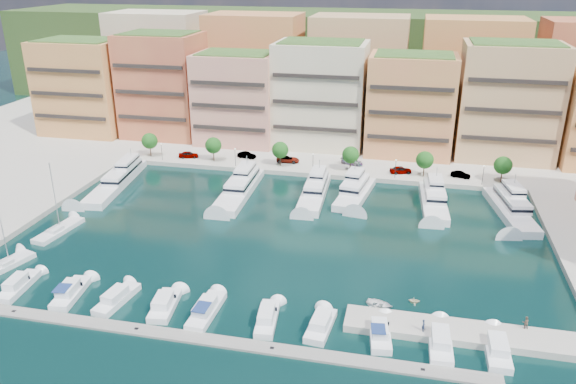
% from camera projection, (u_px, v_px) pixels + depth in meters
% --- Properties ---
extents(ground, '(400.00, 400.00, 0.00)m').
position_uv_depth(ground, '(281.00, 237.00, 96.97)').
color(ground, black).
rests_on(ground, ground).
extents(north_quay, '(220.00, 64.00, 2.00)m').
position_uv_depth(north_quay, '(333.00, 137.00, 153.02)').
color(north_quay, '#9E998E').
rests_on(north_quay, ground).
extents(hillside, '(240.00, 40.00, 58.00)m').
position_uv_depth(hillside, '(353.00, 99.00, 196.41)').
color(hillside, '#203817').
rests_on(hillside, ground).
extents(south_pontoon, '(72.00, 2.20, 0.35)m').
position_uv_depth(south_pontoon, '(203.00, 340.00, 70.46)').
color(south_pontoon, gray).
rests_on(south_pontoon, ground).
extents(finger_pier, '(32.00, 5.00, 2.00)m').
position_uv_depth(finger_pier, '(471.00, 337.00, 71.03)').
color(finger_pier, '#9E998E').
rests_on(finger_pier, ground).
extents(apartment_0, '(22.00, 16.50, 24.80)m').
position_uv_depth(apartment_0, '(84.00, 87.00, 150.47)').
color(apartment_0, '#D38A4D').
rests_on(apartment_0, north_quay).
extents(apartment_1, '(20.00, 16.50, 26.80)m').
position_uv_depth(apartment_1, '(163.00, 85.00, 147.46)').
color(apartment_1, '#CC7644').
rests_on(apartment_1, north_quay).
extents(apartment_2, '(20.00, 15.50, 22.80)m').
position_uv_depth(apartment_2, '(238.00, 98.00, 142.17)').
color(apartment_2, tan).
rests_on(apartment_2, north_quay).
extents(apartment_3, '(22.00, 16.50, 25.80)m').
position_uv_depth(apartment_3, '(321.00, 94.00, 139.17)').
color(apartment_3, beige).
rests_on(apartment_3, north_quay).
extents(apartment_4, '(20.00, 15.50, 23.80)m').
position_uv_depth(apartment_4, '(410.00, 105.00, 133.30)').
color(apartment_4, '#DF7A53').
rests_on(apartment_4, north_quay).
extents(apartment_5, '(22.00, 16.50, 26.80)m').
position_uv_depth(apartment_5, '(508.00, 101.00, 130.10)').
color(apartment_5, tan).
rests_on(apartment_5, north_quay).
extents(backblock_0, '(26.00, 18.00, 30.00)m').
position_uv_depth(backblock_0, '(159.00, 64.00, 168.95)').
color(backblock_0, beige).
rests_on(backblock_0, north_quay).
extents(backblock_1, '(26.00, 18.00, 30.00)m').
position_uv_depth(backblock_1, '(255.00, 67.00, 162.89)').
color(backblock_1, '#DF7A53').
rests_on(backblock_1, north_quay).
extents(backblock_2, '(26.00, 18.00, 30.00)m').
position_uv_depth(backblock_2, '(358.00, 71.00, 156.83)').
color(backblock_2, tan).
rests_on(backblock_2, north_quay).
extents(backblock_3, '(26.00, 18.00, 30.00)m').
position_uv_depth(backblock_3, '(470.00, 76.00, 150.77)').
color(backblock_3, '#D38A4D').
rests_on(backblock_3, north_quay).
extents(tree_0, '(3.80, 3.80, 5.65)m').
position_uv_depth(tree_0, '(150.00, 141.00, 133.55)').
color(tree_0, '#473323').
rests_on(tree_0, north_quay).
extents(tree_1, '(3.80, 3.80, 5.65)m').
position_uv_depth(tree_1, '(213.00, 145.00, 130.31)').
color(tree_1, '#473323').
rests_on(tree_1, north_quay).
extents(tree_2, '(3.80, 3.80, 5.65)m').
position_uv_depth(tree_2, '(280.00, 150.00, 127.08)').
color(tree_2, '#473323').
rests_on(tree_2, north_quay).
extents(tree_3, '(3.80, 3.80, 5.65)m').
position_uv_depth(tree_3, '(351.00, 155.00, 123.85)').
color(tree_3, '#473323').
rests_on(tree_3, north_quay).
extents(tree_4, '(3.80, 3.80, 5.65)m').
position_uv_depth(tree_4, '(425.00, 160.00, 120.62)').
color(tree_4, '#473323').
rests_on(tree_4, north_quay).
extents(tree_5, '(3.80, 3.80, 5.65)m').
position_uv_depth(tree_5, '(503.00, 165.00, 117.39)').
color(tree_5, '#473323').
rests_on(tree_5, north_quay).
extents(lamppost_0, '(0.30, 0.30, 4.20)m').
position_uv_depth(lamppost_0, '(161.00, 149.00, 131.00)').
color(lamppost_0, black).
rests_on(lamppost_0, north_quay).
extents(lamppost_1, '(0.30, 0.30, 4.20)m').
position_uv_depth(lamppost_1, '(235.00, 154.00, 127.37)').
color(lamppost_1, black).
rests_on(lamppost_1, north_quay).
extents(lamppost_2, '(0.30, 0.30, 4.20)m').
position_uv_depth(lamppost_2, '(313.00, 160.00, 123.74)').
color(lamppost_2, black).
rests_on(lamppost_2, north_quay).
extents(lamppost_3, '(0.30, 0.30, 4.20)m').
position_uv_depth(lamppost_3, '(396.00, 165.00, 120.10)').
color(lamppost_3, black).
rests_on(lamppost_3, north_quay).
extents(lamppost_4, '(0.30, 0.30, 4.20)m').
position_uv_depth(lamppost_4, '(484.00, 172.00, 116.47)').
color(lamppost_4, black).
rests_on(lamppost_4, north_quay).
extents(yacht_0, '(7.68, 26.34, 7.30)m').
position_uv_depth(yacht_0, '(118.00, 179.00, 120.00)').
color(yacht_0, white).
rests_on(yacht_0, ground).
extents(yacht_2, '(5.74, 23.71, 7.30)m').
position_uv_depth(yacht_2, '(240.00, 187.00, 115.57)').
color(yacht_2, white).
rests_on(yacht_2, ground).
extents(yacht_3, '(5.23, 20.28, 7.30)m').
position_uv_depth(yacht_3, '(315.00, 190.00, 113.90)').
color(yacht_3, white).
rests_on(yacht_3, ground).
extents(yacht_4, '(7.19, 17.58, 7.30)m').
position_uv_depth(yacht_4, '(355.00, 192.00, 113.54)').
color(yacht_4, white).
rests_on(yacht_4, ground).
extents(yacht_5, '(5.63, 19.08, 7.30)m').
position_uv_depth(yacht_5, '(434.00, 199.00, 109.69)').
color(yacht_5, white).
rests_on(yacht_5, ground).
extents(yacht_6, '(8.25, 21.30, 7.30)m').
position_uv_depth(yacht_6, '(510.00, 207.00, 106.04)').
color(yacht_6, white).
rests_on(yacht_6, ground).
extents(cruiser_0, '(3.11, 8.49, 2.55)m').
position_uv_depth(cruiser_0, '(19.00, 286.00, 81.25)').
color(cruiser_0, white).
rests_on(cruiser_0, ground).
extents(cruiser_1, '(3.69, 8.49, 2.66)m').
position_uv_depth(cruiser_1, '(70.00, 293.00, 79.53)').
color(cruiser_1, white).
rests_on(cruiser_1, ground).
extents(cruiser_2, '(3.56, 8.40, 2.55)m').
position_uv_depth(cruiser_2, '(117.00, 299.00, 78.11)').
color(cruiser_2, white).
rests_on(cruiser_2, ground).
extents(cruiser_3, '(3.83, 7.94, 2.55)m').
position_uv_depth(cruiser_3, '(165.00, 305.00, 76.66)').
color(cruiser_3, white).
rests_on(cruiser_3, ground).
extents(cruiser_4, '(2.87, 9.01, 2.66)m').
position_uv_depth(cruiser_4, '(206.00, 311.00, 75.41)').
color(cruiser_4, white).
rests_on(cruiser_4, ground).
extents(cruiser_5, '(3.31, 8.16, 2.55)m').
position_uv_depth(cruiser_5, '(267.00, 319.00, 73.73)').
color(cruiser_5, white).
rests_on(cruiser_5, ground).
extents(cruiser_6, '(3.35, 7.50, 2.55)m').
position_uv_depth(cruiser_6, '(321.00, 326.00, 72.30)').
color(cruiser_6, white).
rests_on(cruiser_6, ground).
extents(cruiser_7, '(3.51, 7.74, 2.66)m').
position_uv_depth(cruiser_7, '(380.00, 334.00, 70.75)').
color(cruiser_7, white).
rests_on(cruiser_7, ground).
extents(cruiser_8, '(3.00, 8.89, 2.55)m').
position_uv_depth(cruiser_8, '(440.00, 342.00, 69.27)').
color(cruiser_8, white).
rests_on(cruiser_8, ground).
extents(cruiser_9, '(2.83, 8.21, 2.55)m').
position_uv_depth(cruiser_9, '(497.00, 349.00, 67.92)').
color(cruiser_9, white).
rests_on(cruiser_9, ground).
extents(sailboat_1, '(4.14, 10.76, 13.20)m').
position_uv_depth(sailboat_1, '(59.00, 231.00, 98.57)').
color(sailboat_1, white).
rests_on(sailboat_1, ground).
extents(sailboat_0, '(4.98, 8.56, 13.20)m').
position_uv_depth(sailboat_0, '(8.00, 264.00, 87.63)').
color(sailboat_0, white).
rests_on(sailboat_0, ground).
extents(tender_0, '(4.19, 3.43, 0.76)m').
position_uv_depth(tender_0, '(380.00, 304.00, 77.26)').
color(tender_0, white).
rests_on(tender_0, ground).
extents(tender_1, '(1.65, 1.44, 0.85)m').
position_uv_depth(tender_1, '(414.00, 300.00, 78.01)').
color(tender_1, beige).
rests_on(tender_1, ground).
extents(car_0, '(4.94, 2.98, 1.57)m').
position_uv_depth(car_0, '(189.00, 155.00, 133.47)').
color(car_0, gray).
rests_on(car_0, north_quay).
extents(car_1, '(4.66, 2.30, 1.47)m').
position_uv_depth(car_1, '(247.00, 155.00, 133.22)').
color(car_1, gray).
rests_on(car_1, north_quay).
extents(car_2, '(5.46, 2.85, 1.47)m').
position_uv_depth(car_2, '(288.00, 159.00, 130.34)').
color(car_2, gray).
rests_on(car_2, north_quay).
extents(car_3, '(5.46, 3.32, 1.48)m').
position_uv_depth(car_3, '(352.00, 161.00, 128.91)').
color(car_3, gray).
rests_on(car_3, north_quay).
extents(car_4, '(5.11, 3.33, 1.62)m').
position_uv_depth(car_4, '(401.00, 170.00, 123.49)').
color(car_4, gray).
rests_on(car_4, north_quay).
extents(car_5, '(4.33, 2.43, 1.35)m').
position_uv_depth(car_5, '(461.00, 175.00, 121.04)').
color(car_5, gray).
rests_on(car_5, north_quay).
extents(person_0, '(0.49, 0.67, 1.71)m').
position_uv_depth(person_0, '(424.00, 325.00, 70.21)').
color(person_0, '#26324C').
rests_on(person_0, finger_pier).
extents(person_1, '(0.92, 0.76, 1.72)m').
position_uv_depth(person_1, '(526.00, 322.00, 70.81)').
color(person_1, brown).
rests_on(person_1, finger_pier).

